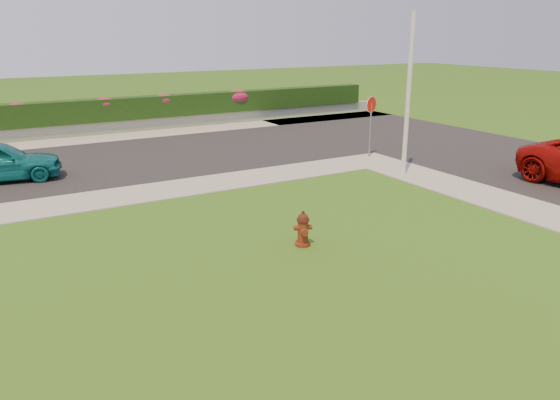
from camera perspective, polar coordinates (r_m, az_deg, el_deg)
ground at (r=11.05m, az=10.66°, el=-9.39°), size 120.00×120.00×0.00m
street_far at (r=22.00m, az=-25.06°, el=2.78°), size 26.00×8.00×0.04m
sidewalk_far at (r=17.11m, az=-26.66°, el=-1.22°), size 24.00×2.00×0.04m
curb_corner at (r=21.85m, az=9.47°, el=4.09°), size 2.00×2.00×0.04m
sidewalk_beyond at (r=27.42m, az=-17.82°, el=6.15°), size 34.00×2.00×0.04m
retaining_wall at (r=28.82m, az=-18.54°, el=7.16°), size 34.00×0.40×0.60m
hedge at (r=28.79m, az=-18.74°, el=8.85°), size 32.00×0.90×1.10m
fire_hydrant at (r=12.93m, az=2.42°, el=-3.09°), size 0.45×0.43×0.86m
utility_pole at (r=19.34m, az=13.26°, el=10.47°), size 0.16×0.16×5.55m
stop_sign at (r=22.14m, az=9.49°, el=9.03°), size 0.65×0.20×2.47m
flower_clump_c at (r=28.18m, az=-25.70°, el=8.59°), size 1.10×0.71×0.55m
flower_clump_d at (r=28.75m, az=-17.84°, el=9.57°), size 1.15×0.74×0.57m
flower_clump_e at (r=29.54m, az=-12.04°, el=10.19°), size 1.17×0.75×0.59m
flower_clump_f at (r=31.12m, az=-4.46°, el=10.73°), size 1.49×0.96×0.75m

